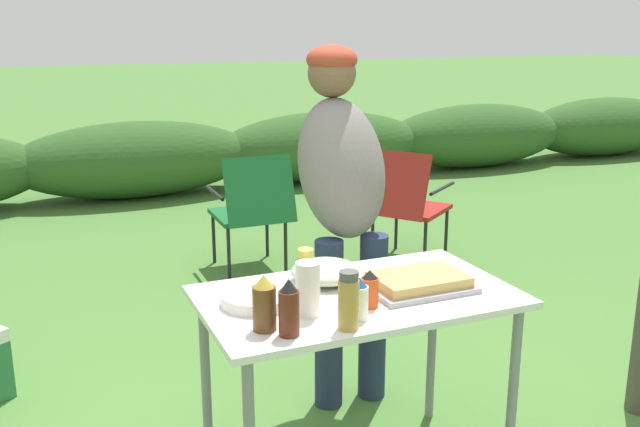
# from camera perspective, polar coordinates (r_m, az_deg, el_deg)

# --- Properties ---
(shrub_hedge) EXTENTS (14.40, 0.90, 0.75)m
(shrub_hedge) POSITION_cam_1_polar(r_m,az_deg,el_deg) (7.25, -14.49, 4.22)
(shrub_hedge) COLOR #2D5623
(shrub_hedge) RESTS_ON ground
(folding_table) EXTENTS (1.10, 0.64, 0.74)m
(folding_table) POSITION_cam_1_polar(r_m,az_deg,el_deg) (2.55, 2.99, -8.02)
(folding_table) COLOR silver
(folding_table) RESTS_ON ground
(food_tray) EXTENTS (0.37, 0.25, 0.06)m
(food_tray) POSITION_cam_1_polar(r_m,az_deg,el_deg) (2.57, 7.90, -5.48)
(food_tray) COLOR #9E9EA3
(food_tray) RESTS_ON folding_table
(plate_stack) EXTENTS (0.25, 0.25, 0.04)m
(plate_stack) POSITION_cam_1_polar(r_m,az_deg,el_deg) (2.43, -5.03, -6.76)
(plate_stack) COLOR white
(plate_stack) RESTS_ON folding_table
(mixing_bowl) EXTENTS (0.26, 0.26, 0.08)m
(mixing_bowl) POSITION_cam_1_polar(r_m,az_deg,el_deg) (2.62, 0.46, -4.66)
(mixing_bowl) COLOR #ADBC99
(mixing_bowl) RESTS_ON folding_table
(paper_cup_stack) EXTENTS (0.08, 0.08, 0.18)m
(paper_cup_stack) POSITION_cam_1_polar(r_m,az_deg,el_deg) (2.31, -0.98, -6.04)
(paper_cup_stack) COLOR white
(paper_cup_stack) RESTS_ON folding_table
(spice_jar) EXTENTS (0.07, 0.07, 0.19)m
(spice_jar) POSITION_cam_1_polar(r_m,az_deg,el_deg) (2.21, 2.30, -7.02)
(spice_jar) COLOR #B2893D
(spice_jar) RESTS_ON folding_table
(beer_bottle) EXTENTS (0.07, 0.07, 0.18)m
(beer_bottle) POSITION_cam_1_polar(r_m,az_deg,el_deg) (2.21, -4.48, -7.21)
(beer_bottle) COLOR brown
(beer_bottle) RESTS_ON folding_table
(mayo_bottle) EXTENTS (0.06, 0.06, 0.14)m
(mayo_bottle) POSITION_cam_1_polar(r_m,az_deg,el_deg) (2.29, 3.15, -6.87)
(mayo_bottle) COLOR silver
(mayo_bottle) RESTS_ON folding_table
(relish_jar) EXTENTS (0.06, 0.06, 0.20)m
(relish_jar) POSITION_cam_1_polar(r_m,az_deg,el_deg) (2.38, -1.14, -5.21)
(relish_jar) COLOR olive
(relish_jar) RESTS_ON folding_table
(hot_sauce_bottle) EXTENTS (0.06, 0.06, 0.13)m
(hot_sauce_bottle) POSITION_cam_1_polar(r_m,az_deg,el_deg) (2.39, 3.98, -6.08)
(hot_sauce_bottle) COLOR #CC4214
(hot_sauce_bottle) RESTS_ON folding_table
(bbq_sauce_bottle) EXTENTS (0.06, 0.06, 0.18)m
(bbq_sauce_bottle) POSITION_cam_1_polar(r_m,az_deg,el_deg) (2.17, -2.50, -7.61)
(bbq_sauce_bottle) COLOR #562314
(bbq_sauce_bottle) RESTS_ON folding_table
(standing_person_in_dark_puffer) EXTENTS (0.40, 0.50, 1.57)m
(standing_person_in_dark_puffer) POSITION_cam_1_polar(r_m,az_deg,el_deg) (3.10, 1.80, 2.13)
(standing_person_in_dark_puffer) COLOR #232D4C
(standing_person_in_dark_puffer) RESTS_ON ground
(camp_chair_green_behind_table) EXTENTS (0.75, 0.72, 0.83)m
(camp_chair_green_behind_table) POSITION_cam_1_polar(r_m,az_deg,el_deg) (5.00, 6.80, 1.03)
(camp_chair_green_behind_table) COLOR maroon
(camp_chair_green_behind_table) RESTS_ON ground
(camp_chair_near_hedge) EXTENTS (0.49, 0.59, 0.83)m
(camp_chair_near_hedge) POSITION_cam_1_polar(r_m,az_deg,el_deg) (4.82, -5.41, 0.55)
(camp_chair_near_hedge) COLOR #19602D
(camp_chair_near_hedge) RESTS_ON ground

